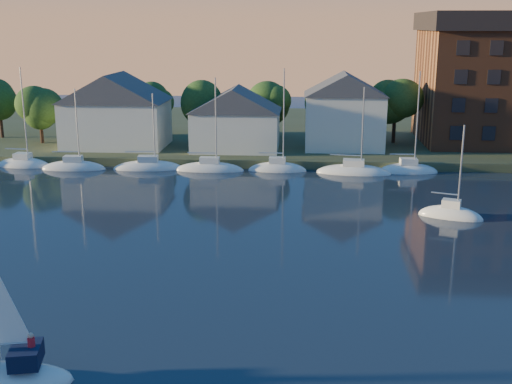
# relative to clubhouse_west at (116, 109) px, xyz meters

# --- Properties ---
(shoreline_land) EXTENTS (160.00, 50.00, 2.00)m
(shoreline_land) POSITION_rel_clubhouse_west_xyz_m (22.00, 17.00, -5.93)
(shoreline_land) COLOR #374025
(shoreline_land) RESTS_ON ground
(wooden_dock) EXTENTS (120.00, 3.00, 1.00)m
(wooden_dock) POSITION_rel_clubhouse_west_xyz_m (22.00, -6.00, -5.93)
(wooden_dock) COLOR brown
(wooden_dock) RESTS_ON ground
(clubhouse_west) EXTENTS (13.65, 9.45, 9.64)m
(clubhouse_west) POSITION_rel_clubhouse_west_xyz_m (0.00, 0.00, 0.00)
(clubhouse_west) COLOR silver
(clubhouse_west) RESTS_ON shoreline_land
(clubhouse_centre) EXTENTS (11.55, 8.40, 8.08)m
(clubhouse_centre) POSITION_rel_clubhouse_west_xyz_m (16.00, -1.00, -0.80)
(clubhouse_centre) COLOR silver
(clubhouse_centre) RESTS_ON shoreline_land
(clubhouse_east) EXTENTS (10.50, 8.40, 9.80)m
(clubhouse_east) POSITION_rel_clubhouse_west_xyz_m (30.00, 1.00, 0.07)
(clubhouse_east) COLOR silver
(clubhouse_east) RESTS_ON shoreline_land
(tree_line) EXTENTS (93.40, 5.40, 8.90)m
(tree_line) POSITION_rel_clubhouse_west_xyz_m (24.00, 5.00, 1.24)
(tree_line) COLOR #3A261A
(tree_line) RESTS_ON shoreline_land
(moored_fleet) EXTENTS (63.50, 2.40, 12.05)m
(moored_fleet) POSITION_rel_clubhouse_west_xyz_m (10.00, -9.00, -5.83)
(moored_fleet) COLOR silver
(moored_fleet) RESTS_ON ground
(drifting_sailboat_right) EXTENTS (5.99, 3.76, 9.48)m
(drifting_sailboat_right) POSITION_rel_clubhouse_west_xyz_m (38.03, -26.69, -5.83)
(drifting_sailboat_right) COLOR silver
(drifting_sailboat_right) RESTS_ON ground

